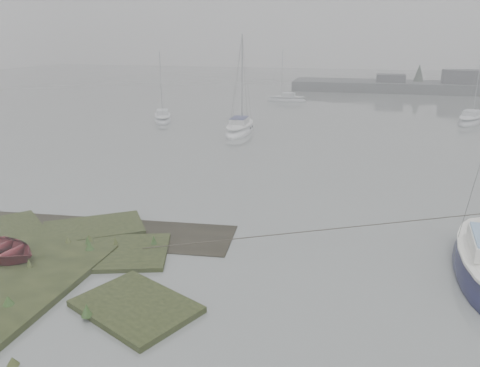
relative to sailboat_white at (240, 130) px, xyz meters
name	(u,v)px	position (x,y,z in m)	size (l,w,h in m)	color
ground	(287,126)	(3.38, 3.83, -0.27)	(160.00, 160.00, 0.00)	slate
sailboat_white	(240,130)	(0.00, 0.00, 0.00)	(2.18, 6.17, 8.64)	white
sailboat_far_a	(163,119)	(-8.68, 3.66, -0.05)	(3.53, 5.22, 7.03)	silver
sailboat_far_b	(470,120)	(19.76, 10.05, -0.02)	(3.76, 5.83, 7.84)	#B0B6BA
sailboat_far_c	(287,100)	(0.55, 20.55, -0.05)	(4.92, 1.78, 6.86)	silver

